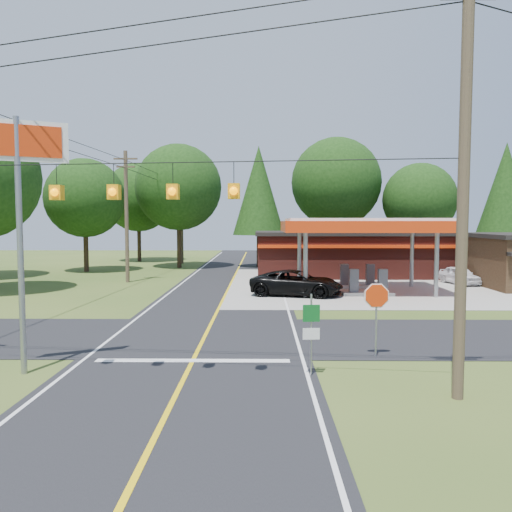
{
  "coord_description": "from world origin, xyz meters",
  "views": [
    {
      "loc": [
        2.31,
        -19.97,
        4.69
      ],
      "look_at": [
        2.0,
        7.0,
        2.8
      ],
      "focal_mm": 35.0,
      "sensor_mm": 36.0,
      "label": 1
    }
  ],
  "objects_px": {
    "gas_canopy": "(363,228)",
    "octagonal_stop_sign": "(377,302)",
    "big_stop_sign": "(18,180)",
    "suv_car": "(297,283)",
    "sedan_car": "(459,275)"
  },
  "relations": [
    {
      "from": "gas_canopy",
      "to": "octagonal_stop_sign",
      "type": "xyz_separation_m",
      "value": [
        -2.75,
        -16.01,
        -2.33
      ]
    },
    {
      "from": "big_stop_sign",
      "to": "octagonal_stop_sign",
      "type": "bearing_deg",
      "value": 10.06
    },
    {
      "from": "suv_car",
      "to": "sedan_car",
      "type": "distance_m",
      "value": 13.79
    },
    {
      "from": "gas_canopy",
      "to": "suv_car",
      "type": "bearing_deg",
      "value": -157.95
    },
    {
      "from": "sedan_car",
      "to": "octagonal_stop_sign",
      "type": "bearing_deg",
      "value": -127.06
    },
    {
      "from": "big_stop_sign",
      "to": "octagonal_stop_sign",
      "type": "xyz_separation_m",
      "value": [
        11.25,
        2.0,
        -3.97
      ]
    },
    {
      "from": "gas_canopy",
      "to": "suv_car",
      "type": "xyz_separation_m",
      "value": [
        -4.5,
        -1.82,
        -3.47
      ]
    },
    {
      "from": "sedan_car",
      "to": "big_stop_sign",
      "type": "relative_size",
      "value": 0.5
    },
    {
      "from": "suv_car",
      "to": "big_stop_sign",
      "type": "bearing_deg",
      "value": 162.86
    },
    {
      "from": "sedan_car",
      "to": "octagonal_stop_sign",
      "type": "distance_m",
      "value": 22.76
    },
    {
      "from": "gas_canopy",
      "to": "suv_car",
      "type": "distance_m",
      "value": 5.97
    },
    {
      "from": "sedan_car",
      "to": "big_stop_sign",
      "type": "distance_m",
      "value": 31.56
    },
    {
      "from": "suv_car",
      "to": "sedan_car",
      "type": "bearing_deg",
      "value": -51.75
    },
    {
      "from": "suv_car",
      "to": "sedan_car",
      "type": "relative_size",
      "value": 1.48
    },
    {
      "from": "big_stop_sign",
      "to": "gas_canopy",
      "type": "bearing_deg",
      "value": 52.14
    }
  ]
}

